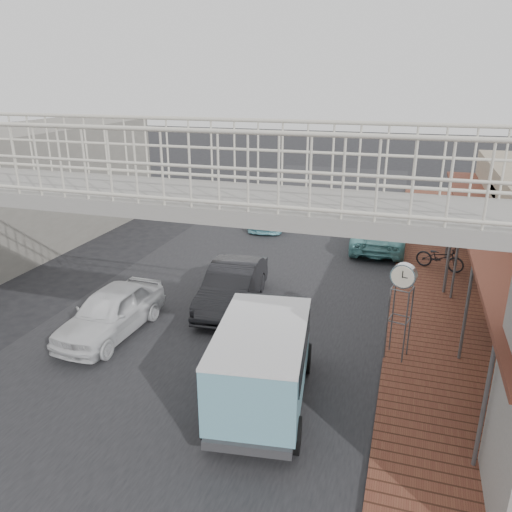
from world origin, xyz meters
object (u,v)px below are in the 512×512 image
Objects in this scene: dark_sedan at (232,286)px; angkot_van at (263,354)px; white_hatchback at (111,312)px; street_clock at (403,280)px; motorcycle_far at (408,219)px; motorcycle_near at (440,257)px; arrow_sign at (477,226)px; angkot_far at (270,214)px; angkot_curb at (380,233)px.

dark_sedan is 0.97× the size of angkot_van.
white_hatchback is 1.53× the size of street_clock.
motorcycle_far is 0.72× the size of street_clock.
motorcycle_near is (9.24, 7.99, -0.10)m from white_hatchback.
arrow_sign reaches higher than motorcycle_near.
arrow_sign is (8.71, -6.73, 2.00)m from angkot_far.
white_hatchback is 2.13× the size of motorcycle_far.
dark_sedan is (2.72, 2.78, 0.03)m from white_hatchback.
street_clock is at bearing -24.27° from dark_sedan.
angkot_van is 1.69× the size of street_clock.
angkot_curb is at bearing -24.79° from angkot_far.
motorcycle_near is at bearing -33.46° from angkot_far.
angkot_van reaches higher than dark_sedan.
angkot_van is (-1.69, -12.23, 0.65)m from angkot_curb.
street_clock is at bearing -171.33° from motorcycle_near.
motorcycle_near is at bearing 126.56° from arrow_sign.
angkot_curb is at bearing 110.37° from street_clock.
street_clock is (5.22, -1.83, 1.55)m from dark_sedan.
angkot_curb is 3.00m from motorcycle_far.
motorcycle_far is (5.22, 10.28, -0.04)m from dark_sedan.
angkot_curb is at bearing 74.50° from angkot_van.
motorcycle_near is 0.97× the size of motorcycle_far.
angkot_far is at bearing 93.36° from dark_sedan.
street_clock is (0.00, -12.11, 1.60)m from motorcycle_far.
dark_sedan is at bearing 174.34° from street_clock.
dark_sedan is at bearing 109.54° from angkot_van.
motorcycle_far is at bearing -111.49° from angkot_curb.
street_clock reaches higher than angkot_far.
arrow_sign reaches higher than dark_sedan.
street_clock is at bearing 9.25° from white_hatchback.
dark_sedan is at bearing 48.03° from white_hatchback.
white_hatchback is at bearing 56.32° from angkot_curb.
angkot_far is 2.24× the size of motorcycle_near.
arrow_sign is (7.32, 2.69, 1.88)m from dark_sedan.
dark_sedan is 5.75m from street_clock.
white_hatchback is 15.29m from motorcycle_far.
motorcycle_far is at bearing 71.84° from angkot_van.
arrow_sign is at bearing 78.70° from street_clock.
angkot_curb is 5.84m from angkot_far.
angkot_curb is 12.36m from angkot_van.
angkot_far is at bearing 86.13° from white_hatchback.
dark_sedan is 0.91× the size of angkot_curb.
angkot_curb is 1.54× the size of arrow_sign.
arrow_sign is (3.20, -4.79, 1.93)m from angkot_curb.
motorcycle_far is (1.10, 2.79, 0.00)m from angkot_curb.
dark_sedan is 1.65× the size of street_clock.
motorcycle_far is at bearing 103.63° from street_clock.
street_clock is (2.79, 2.91, 0.96)m from angkot_van.
motorcycle_far is 12.21m from street_clock.
angkot_curb reaches higher than motorcycle_far.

